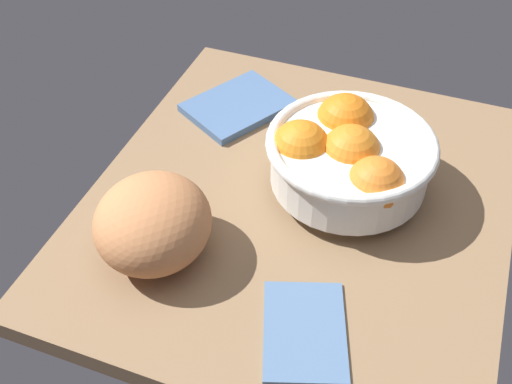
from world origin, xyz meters
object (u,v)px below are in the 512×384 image
at_px(napkin_spare, 238,106).
at_px(bread_loaf, 153,223).
at_px(napkin_folded, 305,329).
at_px(fruit_bowl, 347,156).

bearing_deg(napkin_spare, bread_loaf, 2.64).
bearing_deg(bread_loaf, napkin_spare, -177.36).
relative_size(bread_loaf, napkin_folded, 1.14).
height_order(bread_loaf, napkin_spare, bread_loaf).
xyz_separation_m(fruit_bowl, napkin_spare, (-0.12, -0.21, -0.06)).
bearing_deg(napkin_spare, fruit_bowl, 59.23).
xyz_separation_m(napkin_folded, napkin_spare, (-0.37, -0.23, 0.00)).
height_order(napkin_folded, napkin_spare, napkin_spare).
relative_size(bread_loaf, napkin_spare, 0.98).
bearing_deg(napkin_folded, bread_loaf, -103.25).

